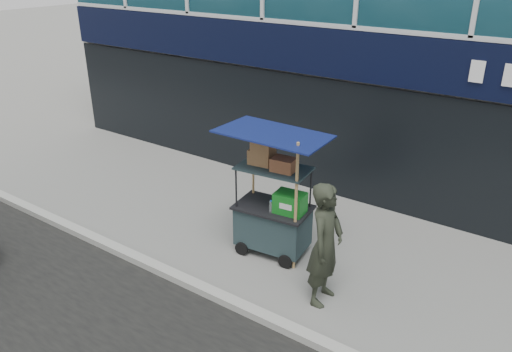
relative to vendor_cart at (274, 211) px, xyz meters
The scene contains 4 objects.
ground 1.55m from the vendor_cart, 88.37° to the right, with size 80.00×80.00×0.00m, color slate.
curb 1.70m from the vendor_cart, 88.58° to the right, with size 80.00×0.18×0.12m, color #989990.
vendor_cart is the anchor object (origin of this frame).
vendor_man 1.45m from the vendor_cart, 27.15° to the right, with size 0.68×0.44×1.86m, color #252A1F.
Camera 1 is at (3.84, -4.74, 4.65)m, focal length 35.00 mm.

